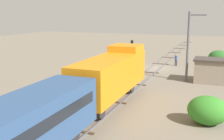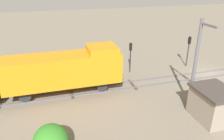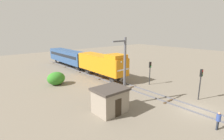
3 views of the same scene
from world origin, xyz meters
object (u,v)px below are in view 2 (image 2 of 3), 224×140
(locomotive, at_px, (65,69))
(traffic_signal_mid, at_px, (131,52))
(catenary_mast, at_px, (196,62))
(relay_hut, at_px, (213,104))
(traffic_signal_near, at_px, (189,46))

(locomotive, distance_m, traffic_signal_mid, 8.68)
(locomotive, bearing_deg, catenary_mast, -115.24)
(catenary_mast, height_order, relay_hut, catenary_mast)
(traffic_signal_mid, height_order, catenary_mast, catenary_mast)
(catenary_mast, distance_m, relay_hut, 3.74)
(traffic_signal_near, xyz_separation_m, catenary_mast, (-8.26, 5.12, 1.44))
(traffic_signal_near, relative_size, relay_hut, 1.13)
(traffic_signal_mid, bearing_deg, relay_hut, -163.97)
(traffic_signal_mid, xyz_separation_m, catenary_mast, (-8.46, -2.75, 1.60))
(traffic_signal_mid, bearing_deg, locomotive, 113.07)
(locomotive, distance_m, relay_hut, 13.48)
(traffic_signal_mid, relative_size, catenary_mast, 0.47)
(traffic_signal_near, relative_size, traffic_signal_mid, 1.06)
(traffic_signal_near, bearing_deg, locomotive, 101.41)
(traffic_signal_near, distance_m, relay_hut, 11.78)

